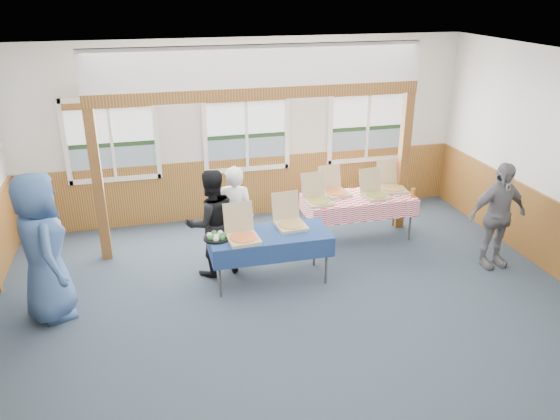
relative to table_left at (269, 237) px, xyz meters
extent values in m
plane|color=#27313F|center=(0.16, -0.98, -0.70)|extent=(8.00, 8.00, 0.00)
plane|color=white|center=(0.16, -0.98, 2.50)|extent=(8.00, 8.00, 0.00)
plane|color=silver|center=(0.16, 2.52, 0.90)|extent=(8.00, 0.00, 8.00)
plane|color=silver|center=(0.16, -4.48, 0.90)|extent=(8.00, 0.00, 8.00)
cube|color=brown|center=(0.16, 2.49, -0.15)|extent=(7.98, 0.05, 1.10)
cube|color=white|center=(-2.14, 2.46, 0.21)|extent=(1.52, 0.05, 0.08)
cube|color=white|center=(-2.14, 2.46, 1.59)|extent=(1.52, 0.05, 0.08)
cube|color=white|center=(-2.88, 2.46, 0.90)|extent=(0.08, 0.05, 1.46)
cube|color=white|center=(-1.40, 2.46, 0.90)|extent=(0.08, 0.05, 1.46)
cube|color=white|center=(-2.14, 2.46, 0.90)|extent=(0.05, 0.05, 1.30)
cube|color=slate|center=(-2.14, 2.50, 0.51)|extent=(1.40, 0.02, 0.52)
cube|color=#1C391D|center=(-2.14, 2.50, 0.81)|extent=(1.40, 0.02, 0.08)
cube|color=white|center=(-2.14, 2.50, 1.20)|extent=(1.40, 0.02, 0.70)
cube|color=brown|center=(-2.14, 2.44, 1.49)|extent=(1.40, 0.07, 0.10)
cube|color=white|center=(0.16, 2.46, 0.21)|extent=(1.52, 0.05, 0.08)
cube|color=white|center=(0.16, 2.46, 1.59)|extent=(1.52, 0.05, 0.08)
cube|color=white|center=(-0.58, 2.46, 0.90)|extent=(0.08, 0.05, 1.46)
cube|color=white|center=(0.90, 2.46, 0.90)|extent=(0.08, 0.05, 1.46)
cube|color=white|center=(0.16, 2.46, 0.90)|extent=(0.05, 0.05, 1.30)
cube|color=slate|center=(0.16, 2.50, 0.51)|extent=(1.40, 0.02, 0.52)
cube|color=#1C391D|center=(0.16, 2.50, 0.81)|extent=(1.40, 0.02, 0.08)
cube|color=white|center=(0.16, 2.50, 1.20)|extent=(1.40, 0.02, 0.70)
cube|color=brown|center=(0.16, 2.44, 1.49)|extent=(1.40, 0.07, 0.10)
cube|color=white|center=(2.46, 2.46, 0.21)|extent=(1.52, 0.05, 0.08)
cube|color=white|center=(2.46, 2.46, 1.59)|extent=(1.52, 0.05, 0.08)
cube|color=white|center=(1.72, 2.46, 0.90)|extent=(0.08, 0.05, 1.46)
cube|color=white|center=(3.20, 2.46, 0.90)|extent=(0.08, 0.05, 1.46)
cube|color=white|center=(2.46, 2.46, 0.90)|extent=(0.05, 0.05, 1.30)
cube|color=slate|center=(2.46, 2.50, 0.51)|extent=(1.40, 0.02, 0.52)
cube|color=#1C391D|center=(2.46, 2.50, 0.81)|extent=(1.40, 0.02, 0.08)
cube|color=white|center=(2.46, 2.50, 1.20)|extent=(1.40, 0.02, 0.70)
cube|color=brown|center=(2.46, 2.44, 1.49)|extent=(1.40, 0.07, 0.10)
cube|color=brown|center=(-2.34, 1.32, 0.50)|extent=(0.15, 0.15, 2.40)
cube|color=brown|center=(2.66, 1.32, 0.50)|extent=(0.15, 0.15, 2.40)
cube|color=brown|center=(0.16, 1.32, 1.79)|extent=(5.15, 0.18, 0.18)
cylinder|color=#383838|center=(-0.77, -0.28, -0.33)|extent=(0.04, 0.04, 0.73)
cylinder|color=#383838|center=(-0.77, 0.28, -0.33)|extent=(0.04, 0.04, 0.73)
cylinder|color=#383838|center=(0.77, -0.28, -0.33)|extent=(0.04, 0.04, 0.73)
cylinder|color=#383838|center=(0.77, 0.28, -0.33)|extent=(0.04, 0.04, 0.73)
cube|color=#383838|center=(0.00, 0.00, 0.04)|extent=(1.78, 1.16, 0.03)
cube|color=navy|center=(0.00, 0.00, 0.06)|extent=(1.86, 1.24, 0.01)
cube|color=navy|center=(0.00, -0.37, -0.09)|extent=(1.63, 0.54, 0.28)
cube|color=navy|center=(0.00, 0.37, -0.09)|extent=(1.63, 0.54, 0.28)
cylinder|color=#383838|center=(0.95, 0.74, -0.33)|extent=(0.04, 0.04, 0.73)
cylinder|color=#383838|center=(0.95, 1.35, -0.33)|extent=(0.04, 0.04, 0.73)
cylinder|color=#383838|center=(2.59, 0.74, -0.33)|extent=(0.04, 0.04, 0.73)
cylinder|color=#383838|center=(2.59, 1.35, -0.33)|extent=(0.04, 0.04, 0.73)
cube|color=#383838|center=(1.77, 1.04, 0.04)|extent=(1.91, 1.36, 0.03)
cube|color=red|center=(1.77, 1.04, 0.06)|extent=(1.98, 1.44, 0.01)
cube|color=red|center=(1.77, 0.65, -0.09)|extent=(1.68, 0.71, 0.28)
cube|color=red|center=(1.77, 1.44, -0.09)|extent=(1.68, 0.71, 0.28)
cube|color=tan|center=(-0.40, -0.15, 0.09)|extent=(0.45, 0.45, 0.05)
cylinder|color=orange|center=(-0.40, -0.15, 0.12)|extent=(0.40, 0.40, 0.01)
cube|color=tan|center=(-0.42, 0.10, 0.32)|extent=(0.43, 0.13, 0.42)
cube|color=tan|center=(0.35, 0.12, 0.09)|extent=(0.45, 0.45, 0.05)
cylinder|color=#CEBA5F|center=(0.35, 0.12, 0.12)|extent=(0.39, 0.39, 0.01)
cube|color=tan|center=(0.33, 0.37, 0.31)|extent=(0.42, 0.13, 0.41)
cube|color=tan|center=(1.02, 0.90, 0.08)|extent=(0.44, 0.44, 0.05)
cylinder|color=gold|center=(1.02, 0.90, 0.11)|extent=(0.39, 0.39, 0.01)
cube|color=tan|center=(0.99, 1.14, 0.30)|extent=(0.41, 0.14, 0.40)
cube|color=tan|center=(1.42, 1.19, 0.08)|extent=(0.46, 0.46, 0.05)
cylinder|color=orange|center=(1.42, 1.19, 0.11)|extent=(0.41, 0.41, 0.01)
cube|color=tan|center=(1.38, 1.44, 0.31)|extent=(0.42, 0.16, 0.40)
cube|color=tan|center=(2.02, 0.92, 0.08)|extent=(0.42, 0.42, 0.04)
cylinder|color=gold|center=(2.02, 0.92, 0.11)|extent=(0.37, 0.37, 0.01)
cube|color=tan|center=(2.00, 1.16, 0.30)|extent=(0.40, 0.13, 0.38)
cube|color=tan|center=(2.42, 1.14, 0.09)|extent=(0.48, 0.48, 0.05)
cylinder|color=#CEBA5F|center=(2.42, 1.14, 0.12)|extent=(0.42, 0.42, 0.01)
cube|color=tan|center=(2.45, 1.40, 0.32)|extent=(0.44, 0.15, 0.42)
cylinder|color=black|center=(-0.75, 0.00, 0.08)|extent=(0.37, 0.37, 0.03)
cylinder|color=white|center=(-0.75, 0.00, 0.10)|extent=(0.08, 0.08, 0.04)
sphere|color=#2D732C|center=(-0.65, 0.00, 0.11)|extent=(0.08, 0.08, 0.08)
sphere|color=silver|center=(-0.69, 0.08, 0.11)|extent=(0.08, 0.08, 0.08)
sphere|color=#2D732C|center=(-0.77, 0.10, 0.11)|extent=(0.08, 0.08, 0.08)
sphere|color=silver|center=(-0.84, 0.04, 0.11)|extent=(0.08, 0.08, 0.08)
sphere|color=#2D732C|center=(-0.84, -0.04, 0.11)|extent=(0.08, 0.08, 0.08)
sphere|color=silver|center=(-0.77, -0.10, 0.11)|extent=(0.08, 0.08, 0.08)
sphere|color=#2D732C|center=(-0.69, -0.08, 0.11)|extent=(0.08, 0.08, 0.08)
cylinder|color=#A9671C|center=(2.62, 0.79, 0.14)|extent=(0.07, 0.07, 0.15)
imported|color=white|center=(-0.38, 0.65, 0.09)|extent=(0.67, 0.54, 1.58)
imported|color=black|center=(-0.76, 0.44, 0.12)|extent=(0.91, 0.78, 1.62)
imported|color=#39588E|center=(-2.95, -0.19, 0.29)|extent=(0.89, 1.11, 1.97)
imported|color=slate|center=(3.41, -0.36, 0.13)|extent=(0.99, 0.45, 1.65)
camera|label=1|loc=(-1.55, -6.81, 3.36)|focal=35.00mm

